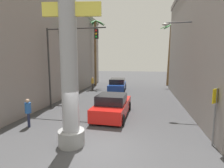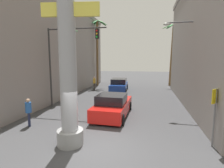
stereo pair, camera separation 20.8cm
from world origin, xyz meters
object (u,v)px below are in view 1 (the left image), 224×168
at_px(crossing_sign, 215,108).
at_px(pedestrian_curb_left, 28,111).
at_px(palm_tree_far_right, 170,50).
at_px(pedestrian_far_left, 93,82).
at_px(car_far, 117,85).
at_px(palm_tree_far_left, 96,44).
at_px(traffic_light_mast, 65,53).
at_px(neon_sign_pole, 68,30).
at_px(street_lamp, 189,57).
at_px(palm_tree_mid_left, 64,53).
at_px(car_lead, 112,106).

bearing_deg(crossing_sign, pedestrian_curb_left, 177.28).
relative_size(palm_tree_far_right, pedestrian_far_left, 5.28).
bearing_deg(car_far, crossing_sign, -63.81).
relative_size(palm_tree_far_left, pedestrian_curb_left, 5.88).
height_order(traffic_light_mast, palm_tree_far_right, palm_tree_far_right).
bearing_deg(neon_sign_pole, street_lamp, 46.62).
xyz_separation_m(neon_sign_pole, car_far, (-0.17, 14.35, -4.36)).
bearing_deg(palm_tree_mid_left, crossing_sign, -36.60).
height_order(palm_tree_mid_left, palm_tree_far_left, palm_tree_far_left).
relative_size(car_far, pedestrian_curb_left, 2.91).
distance_m(car_far, palm_tree_far_left, 7.89).
relative_size(palm_tree_far_left, palm_tree_far_right, 1.06).
distance_m(traffic_light_mast, car_lead, 5.59).
distance_m(car_far, palm_tree_mid_left, 7.79).
xyz_separation_m(crossing_sign, palm_tree_far_left, (-10.46, 17.29, 4.45)).
height_order(neon_sign_pole, crossing_sign, neon_sign_pole).
bearing_deg(pedestrian_curb_left, pedestrian_far_left, 89.97).
distance_m(car_lead, pedestrian_curb_left, 5.29).
height_order(neon_sign_pole, pedestrian_curb_left, neon_sign_pole).
xyz_separation_m(car_lead, pedestrian_far_left, (-4.41, 9.68, 0.31)).
bearing_deg(pedestrian_curb_left, palm_tree_far_left, 92.62).
bearing_deg(street_lamp, pedestrian_far_left, 142.25).
distance_m(neon_sign_pole, palm_tree_mid_left, 10.61).
distance_m(palm_tree_mid_left, pedestrian_far_left, 6.14).
distance_m(neon_sign_pole, street_lamp, 9.27).
xyz_separation_m(crossing_sign, car_lead, (-5.27, 3.37, -1.04)).
height_order(neon_sign_pole, pedestrian_far_left, neon_sign_pole).
relative_size(traffic_light_mast, palm_tree_far_right, 0.69).
bearing_deg(palm_tree_far_left, pedestrian_curb_left, -87.38).
bearing_deg(street_lamp, crossing_sign, -90.11).
height_order(street_lamp, pedestrian_curb_left, street_lamp).
relative_size(crossing_sign, palm_tree_mid_left, 0.37).
xyz_separation_m(crossing_sign, traffic_light_mast, (-9.29, 4.58, 2.65)).
height_order(car_lead, palm_tree_far_right, palm_tree_far_right).
bearing_deg(palm_tree_far_left, car_far, -45.91).
height_order(street_lamp, crossing_sign, street_lamp).
xyz_separation_m(crossing_sign, car_far, (-6.49, 13.20, -1.00)).
height_order(traffic_light_mast, car_lead, traffic_light_mast).
bearing_deg(neon_sign_pole, traffic_light_mast, 117.41).
relative_size(neon_sign_pole, pedestrian_far_left, 6.47).
relative_size(street_lamp, pedestrian_curb_left, 4.07).
height_order(neon_sign_pole, palm_tree_far_left, neon_sign_pole).
bearing_deg(car_lead, palm_tree_far_right, 70.55).
distance_m(palm_tree_mid_left, pedestrian_curb_left, 8.74).
bearing_deg(palm_tree_mid_left, pedestrian_far_left, 72.90).
xyz_separation_m(car_lead, palm_tree_mid_left, (-5.88, 4.91, 3.88)).
relative_size(traffic_light_mast, car_lead, 1.33).
xyz_separation_m(crossing_sign, pedestrian_far_left, (-9.68, 13.05, -0.73)).
distance_m(neon_sign_pole, car_far, 15.00).
relative_size(neon_sign_pole, crossing_sign, 4.21).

